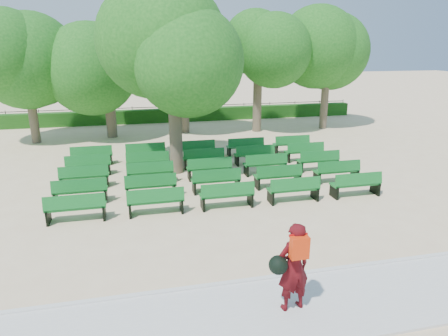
% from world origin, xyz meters
% --- Properties ---
extents(ground, '(120.00, 120.00, 0.00)m').
position_xyz_m(ground, '(0.00, 0.00, 0.00)').
color(ground, beige).
extents(paving, '(30.00, 2.20, 0.06)m').
position_xyz_m(paving, '(0.00, -7.40, 0.03)').
color(paving, silver).
rests_on(paving, ground).
extents(curb, '(30.00, 0.12, 0.10)m').
position_xyz_m(curb, '(0.00, -6.25, 0.05)').
color(curb, silver).
rests_on(curb, ground).
extents(hedge, '(26.00, 0.70, 0.90)m').
position_xyz_m(hedge, '(0.00, 14.00, 0.45)').
color(hedge, '#1B4F14').
rests_on(hedge, ground).
extents(fence, '(26.00, 0.10, 1.02)m').
position_xyz_m(fence, '(0.00, 14.40, 0.00)').
color(fence, black).
rests_on(fence, ground).
extents(tree_line, '(21.80, 6.80, 7.04)m').
position_xyz_m(tree_line, '(0.00, 10.00, 0.00)').
color(tree_line, '#22681C').
rests_on(tree_line, ground).
extents(bench_array, '(1.80, 0.64, 1.12)m').
position_xyz_m(bench_array, '(-0.18, 1.24, 0.09)').
color(bench_array, '#126924').
rests_on(bench_array, ground).
extents(tree_among, '(5.16, 5.16, 7.38)m').
position_xyz_m(tree_among, '(-1.35, 2.32, 5.03)').
color(tree_among, brown).
rests_on(tree_among, ground).
extents(person, '(0.91, 0.57, 1.87)m').
position_xyz_m(person, '(-0.19, -7.38, 1.03)').
color(person, '#480A0E').
rests_on(person, ground).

